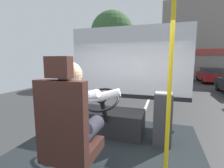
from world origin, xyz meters
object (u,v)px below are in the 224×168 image
Objects in this scene: parked_car_red at (210,75)px; fare_box at (163,119)px; handrail_pole at (170,86)px; steering_console at (111,121)px; bus_driver at (75,114)px; driver_seat at (68,137)px.

fare_box is at bearing -105.24° from parked_car_red.
handrail_pole reaches higher than parked_car_red.
bus_driver is at bearing -90.00° from steering_console.
parked_car_red is at bearing 72.94° from bus_driver.
driver_seat is at bearing -106.93° from parked_car_red.
handrail_pole is (0.90, 0.51, 0.45)m from driver_seat.
bus_driver is 0.20× the size of parked_car_red.
fare_box is 15.79m from parked_car_red.
steering_console is 0.26× the size of parked_car_red.
steering_console is 0.55× the size of handrail_pole.
bus_driver is 1.03× the size of fare_box.
fare_box is (0.85, -0.14, 0.17)m from steering_console.
bus_driver is 0.75× the size of steering_console.
driver_seat is 17.17m from parked_car_red.
handrail_pole is 2.49× the size of fare_box.
driver_seat is 1.57× the size of bus_driver.
bus_driver is 1.01m from handrail_pole.
fare_box is at bearing 51.25° from bus_driver.
parked_car_red is at bearing 75.55° from handrail_pole.
handrail_pole reaches higher than bus_driver.
driver_seat is at bearing -90.00° from steering_console.
driver_seat is at bearing -150.20° from handrail_pole.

